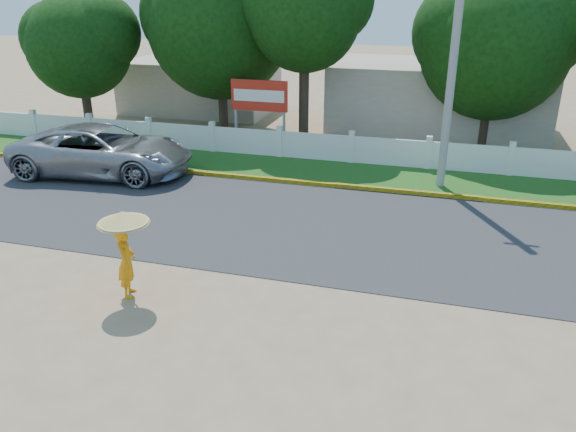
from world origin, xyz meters
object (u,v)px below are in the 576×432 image
object	(u,v)px
utility_pole	(454,59)
billboard	(259,99)
vehicle	(102,150)
monk_with_parasol	(125,242)

from	to	relation	value
utility_pole	billboard	world-z (taller)	utility_pole
vehicle	utility_pole	bearing A→B (deg)	-86.46
utility_pole	vehicle	bearing A→B (deg)	-170.51
vehicle	billboard	xyz separation A→B (m)	(4.48, 5.12, 1.22)
billboard	utility_pole	bearing A→B (deg)	-21.52
vehicle	monk_with_parasol	distance (m)	9.61
utility_pole	billboard	xyz separation A→B (m)	(-7.79, 3.07, -2.28)
billboard	monk_with_parasol	bearing A→B (deg)	-84.69
monk_with_parasol	vehicle	bearing A→B (deg)	126.21
utility_pole	vehicle	distance (m)	12.92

